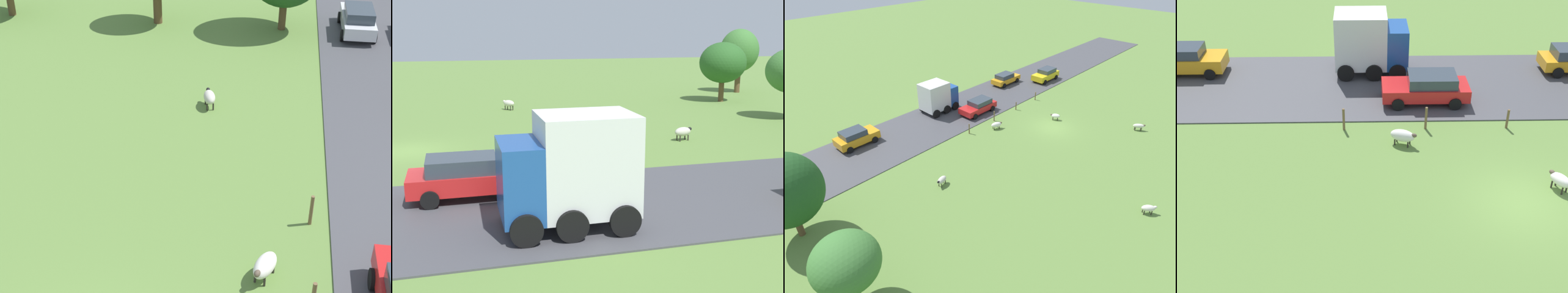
% 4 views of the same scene
% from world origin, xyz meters
% --- Properties ---
extents(ground_plane, '(160.00, 160.00, 0.00)m').
position_xyz_m(ground_plane, '(0.00, 0.00, 0.00)').
color(ground_plane, olive).
extents(sheep_0, '(1.07, 1.02, 0.78)m').
position_xyz_m(sheep_0, '(-12.39, 6.58, 0.53)').
color(sheep_0, silver).
rests_on(sheep_0, ground_plane).
extents(sheep_3, '(0.75, 1.19, 0.76)m').
position_xyz_m(sheep_3, '(1.26, 14.76, 0.50)').
color(sheep_3, beige).
rests_on(sheep_3, ground_plane).
extents(sheep_4, '(0.94, 1.30, 0.76)m').
position_xyz_m(sheep_4, '(4.29, 4.39, 0.49)').
color(sheep_4, white).
rests_on(sheep_4, ground_plane).
extents(tree_0, '(3.93, 3.93, 5.07)m').
position_xyz_m(tree_0, '(-12.50, 24.88, 3.32)').
color(tree_0, brown).
rests_on(tree_0, ground_plane).
extents(tree_3, '(3.70, 3.70, 6.18)m').
position_xyz_m(tree_3, '(-18.00, 29.77, 4.07)').
color(tree_3, brown).
rests_on(tree_3, ground_plane).
extents(fence_post_2, '(0.12, 0.12, 1.17)m').
position_xyz_m(fence_post_2, '(5.67, 3.18, 0.59)').
color(fence_post_2, brown).
rests_on(fence_post_2, ground_plane).
extents(fence_post_3, '(0.12, 0.12, 1.14)m').
position_xyz_m(fence_post_3, '(5.67, 7.12, 0.57)').
color(fence_post_3, brown).
rests_on(fence_post_3, ground_plane).
extents(truck_0, '(2.69, 4.12, 3.54)m').
position_xyz_m(truck_0, '(12.09, 5.78, 1.90)').
color(truck_0, '#1E4C99').
rests_on(truck_0, road_strip).
extents(car_6, '(2.17, 4.51, 1.54)m').
position_xyz_m(car_6, '(8.40, 2.85, 0.87)').
color(car_6, red).
rests_on(car_6, road_strip).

